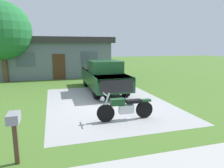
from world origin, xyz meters
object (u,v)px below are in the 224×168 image
at_px(shade_tree, 1,31).
at_px(pickup_truck, 103,75).
at_px(neighbor_house, 58,56).
at_px(motorcycle, 125,108).
at_px(mailbox, 14,125).

bearing_deg(shade_tree, pickup_truck, -38.13).
distance_m(pickup_truck, neighbor_house, 8.14).
distance_m(motorcycle, mailbox, 4.08).
bearing_deg(shade_tree, mailbox, -78.39).
relative_size(motorcycle, pickup_truck, 0.39).
bearing_deg(neighbor_house, motorcycle, -81.20).
relative_size(pickup_truck, shade_tree, 0.94).
bearing_deg(neighbor_house, mailbox, -95.59).
xyz_separation_m(pickup_truck, neighbor_house, (-2.47, 7.71, 0.84)).
relative_size(motorcycle, neighbor_house, 0.23).
relative_size(motorcycle, shade_tree, 0.37).
bearing_deg(mailbox, motorcycle, 30.65).
bearing_deg(mailbox, neighbor_house, 84.41).
distance_m(motorcycle, shade_tree, 12.47).
bearing_deg(shade_tree, motorcycle, -59.80).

